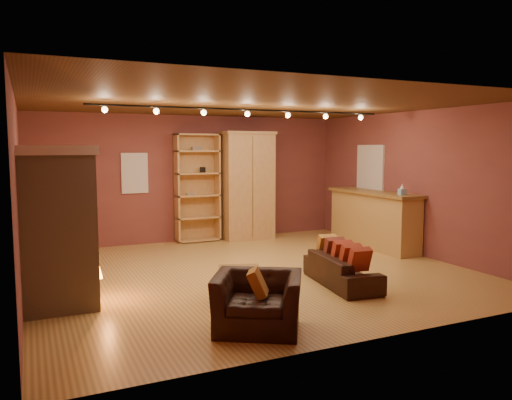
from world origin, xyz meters
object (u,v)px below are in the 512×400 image
armchair (258,292)px  coffee_table (239,273)px  bar_counter (373,219)px  loveseat (342,263)px  fireplace (58,227)px  bookcase (196,187)px  armoire (247,185)px

armchair → coffee_table: 1.17m
bar_counter → loveseat: bar_counter is taller
fireplace → armchair: fireplace is taller
bookcase → coffee_table: bookcase is taller
bookcase → coffee_table: bearing=-100.5°
armoire → bar_counter: size_ratio=0.99×
loveseat → coffee_table: size_ratio=2.24×
fireplace → armchair: 2.79m
armoire → coffee_table: bearing=-115.0°
fireplace → bar_counter: size_ratio=0.86×
bookcase → bar_counter: bookcase is taller
bar_counter → bookcase: bearing=144.9°
armoire → armchair: armoire is taller
armoire → loveseat: armoire is taller
loveseat → armchair: size_ratio=1.38×
loveseat → coffee_table: bearing=98.3°
fireplace → armoire: 5.52m
loveseat → armchair: bearing=128.5°
bar_counter → armchair: bearing=-141.7°
fireplace → bookcase: (3.08, 3.72, 0.16)m
coffee_table → loveseat: bearing=0.4°
bar_counter → coffee_table: (-3.98, -2.19, -0.23)m
bar_counter → loveseat: 3.17m
coffee_table → fireplace: bearing=163.0°
armoire → loveseat: 4.32m
bookcase → armchair: (-1.06, -5.56, -0.78)m
armoire → armchair: bearing=-112.4°
loveseat → armoire: bearing=4.2°
loveseat → fireplace: bearing=88.1°
fireplace → coffee_table: (2.26, -0.69, -0.69)m
loveseat → bookcase: bearing=19.2°
bookcase → coffee_table: 4.57m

